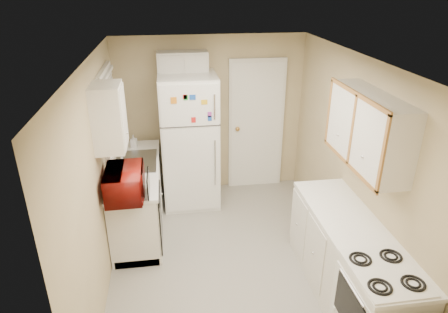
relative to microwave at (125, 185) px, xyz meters
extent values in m
plane|color=#B1AEA5|center=(1.15, -0.13, -1.05)|extent=(3.80, 3.80, 0.00)
plane|color=white|center=(1.15, -0.13, 1.35)|extent=(3.80, 3.80, 0.00)
plane|color=tan|center=(-0.25, -0.13, 0.15)|extent=(3.80, 3.80, 0.00)
plane|color=tan|center=(2.55, -0.13, 0.15)|extent=(3.80, 3.80, 0.00)
plane|color=tan|center=(1.15, 1.77, 0.15)|extent=(2.80, 2.80, 0.00)
plane|color=tan|center=(1.15, -2.03, 0.15)|extent=(2.80, 2.80, 0.00)
cube|color=silver|center=(0.05, 0.77, -0.60)|extent=(0.60, 1.80, 0.90)
cube|color=black|center=(0.34, 0.17, -0.56)|extent=(0.03, 0.58, 0.72)
cube|color=gray|center=(0.05, 0.92, -0.19)|extent=(0.54, 0.74, 0.16)
imported|color=maroon|center=(0.00, 0.00, 0.00)|extent=(0.60, 0.34, 0.40)
imported|color=white|center=(0.00, 1.42, -0.05)|extent=(0.09, 0.10, 0.19)
cube|color=silver|center=(-0.21, 0.92, 0.55)|extent=(0.10, 0.98, 1.08)
cube|color=silver|center=(-0.10, 0.09, 0.75)|extent=(0.30, 0.45, 0.70)
cube|color=white|center=(0.79, 1.38, -0.08)|extent=(0.80, 0.77, 1.93)
cube|color=silver|center=(0.75, 1.62, 0.95)|extent=(0.70, 0.30, 0.40)
cube|color=white|center=(1.85, 1.73, -0.03)|extent=(0.86, 0.06, 2.08)
cube|color=silver|center=(2.25, -0.93, -0.60)|extent=(0.60, 2.00, 0.90)
cube|color=silver|center=(2.40, -0.63, 0.75)|extent=(0.30, 1.20, 0.70)
camera|label=1|loc=(0.52, -3.97, 2.08)|focal=32.00mm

